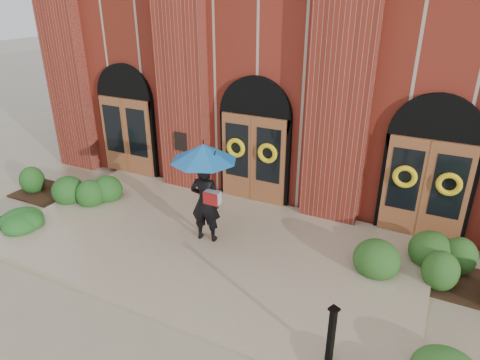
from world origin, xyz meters
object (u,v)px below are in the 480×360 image
Objects in this scene: man_with_umbrella at (205,174)px; hedge_wall_left at (63,187)px; metal_post at (331,334)px; hedge_wall_right at (445,264)px.

hedge_wall_left is at bearing -12.51° from man_with_umbrella.
man_with_umbrella is 5.31m from hedge_wall_left.
hedge_wall_right is (1.57, 3.39, -0.32)m from metal_post.
metal_post is (3.73, -2.36, -1.15)m from man_with_umbrella.
hedge_wall_right is (10.40, 0.79, 0.01)m from hedge_wall_left.
hedge_wall_left is (-5.10, 0.24, -1.48)m from man_with_umbrella.
man_with_umbrella is at bearing 147.70° from metal_post.
hedge_wall_left is at bearing 163.61° from metal_post.
hedge_wall_left is (-8.83, 2.60, -0.33)m from metal_post.
metal_post is 9.21m from hedge_wall_left.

